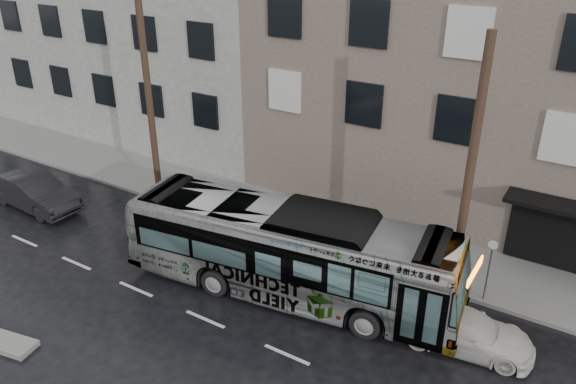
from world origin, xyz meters
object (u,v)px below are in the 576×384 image
at_px(utility_pole_front, 470,173).
at_px(white_sedan, 463,330).
at_px(sign_post, 489,270).
at_px(utility_pole_rear, 150,105).
at_px(dark_sedan, 34,192).
at_px(bus, 290,252).

height_order(utility_pole_front, white_sedan, utility_pole_front).
bearing_deg(utility_pole_front, white_sedan, -67.13).
height_order(utility_pole_front, sign_post, utility_pole_front).
height_order(utility_pole_rear, dark_sedan, utility_pole_rear).
xyz_separation_m(utility_pole_front, dark_sedan, (-18.26, -3.58, -3.86)).
height_order(utility_pole_front, utility_pole_rear, same).
bearing_deg(sign_post, utility_pole_rear, 180.00).
distance_m(utility_pole_rear, dark_sedan, 6.77).
xyz_separation_m(sign_post, bus, (-6.03, -3.00, 0.31)).
height_order(utility_pole_rear, sign_post, utility_pole_rear).
height_order(utility_pole_front, bus, utility_pole_front).
bearing_deg(bus, sign_post, -71.09).
distance_m(utility_pole_rear, sign_post, 15.46).
xyz_separation_m(utility_pole_rear, sign_post, (15.10, 0.00, -3.30)).
distance_m(sign_post, dark_sedan, 19.69).
bearing_deg(utility_pole_front, bus, -148.62).
bearing_deg(white_sedan, utility_pole_front, 15.31).
xyz_separation_m(utility_pole_front, bus, (-4.93, -3.00, -2.99)).
bearing_deg(bus, utility_pole_front, -66.21).
height_order(sign_post, white_sedan, sign_post).
bearing_deg(bus, utility_pole_rear, 64.09).
xyz_separation_m(sign_post, white_sedan, (-0.00, -2.60, -0.73)).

